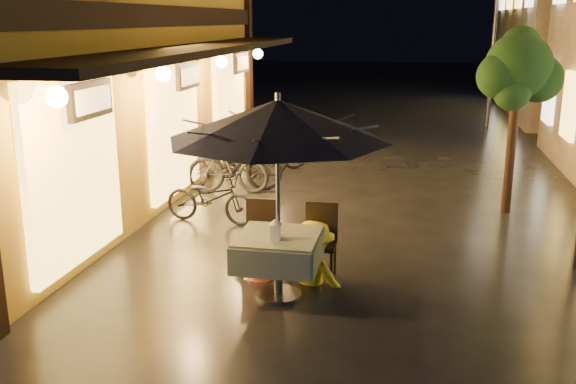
% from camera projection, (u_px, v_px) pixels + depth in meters
% --- Properties ---
extents(ground, '(90.00, 90.00, 0.00)m').
position_uv_depth(ground, '(337.00, 311.00, 7.38)').
color(ground, black).
rests_on(ground, ground).
extents(street_tree, '(1.43, 1.20, 3.15)m').
position_uv_depth(street_tree, '(519.00, 71.00, 10.57)').
color(street_tree, black).
rests_on(street_tree, ground).
extents(streetlamp_far, '(0.36, 0.36, 4.23)m').
position_uv_depth(streetlamp_far, '(494.00, 31.00, 19.31)').
color(streetlamp_far, '#59595E').
rests_on(streetlamp_far, ground).
extents(cafe_table, '(0.99, 0.99, 0.78)m').
position_uv_depth(cafe_table, '(278.00, 250.00, 7.64)').
color(cafe_table, '#59595E').
rests_on(cafe_table, ground).
extents(patio_umbrella, '(2.59, 2.59, 2.46)m').
position_uv_depth(patio_umbrella, '(278.00, 120.00, 7.23)').
color(patio_umbrella, '#59595E').
rests_on(patio_umbrella, ground).
extents(cafe_chair_left, '(0.42, 0.42, 0.97)m').
position_uv_depth(cafe_chair_left, '(260.00, 233.00, 8.42)').
color(cafe_chair_left, black).
rests_on(cafe_chair_left, ground).
extents(cafe_chair_right, '(0.42, 0.42, 0.97)m').
position_uv_depth(cafe_chair_right, '(320.00, 237.00, 8.27)').
color(cafe_chair_right, black).
rests_on(cafe_chair_right, ground).
extents(table_lantern, '(0.16, 0.16, 0.25)m').
position_uv_depth(table_lantern, '(276.00, 228.00, 7.41)').
color(table_lantern, white).
rests_on(table_lantern, cafe_table).
extents(person_orange, '(0.71, 0.57, 1.40)m').
position_uv_depth(person_orange, '(258.00, 224.00, 8.24)').
color(person_orange, '#E14D33').
rests_on(person_orange, ground).
extents(person_yellow, '(1.12, 0.82, 1.55)m').
position_uv_depth(person_yellow, '(314.00, 223.00, 8.04)').
color(person_yellow, yellow).
rests_on(person_yellow, ground).
extents(bicycle_0, '(1.64, 0.74, 0.83)m').
position_uv_depth(bicycle_0, '(211.00, 198.00, 10.51)').
color(bicycle_0, '#22232A').
rests_on(bicycle_0, ground).
extents(bicycle_1, '(1.92, 1.16, 1.11)m').
position_uv_depth(bicycle_1, '(235.00, 164.00, 12.33)').
color(bicycle_1, black).
rests_on(bicycle_1, ground).
extents(bicycle_2, '(1.93, 0.86, 0.98)m').
position_uv_depth(bicycle_2, '(224.00, 166.00, 12.49)').
color(bicycle_2, '#222329').
rests_on(bicycle_2, ground).
extents(bicycle_3, '(1.54, 0.45, 0.93)m').
position_uv_depth(bicycle_3, '(251.00, 153.00, 13.77)').
color(bicycle_3, black).
rests_on(bicycle_3, ground).
extents(bicycle_4, '(1.92, 0.95, 0.96)m').
position_uv_depth(bicycle_4, '(266.00, 147.00, 14.32)').
color(bicycle_4, black).
rests_on(bicycle_4, ground).
extents(bicycle_5, '(1.55, 1.01, 0.91)m').
position_uv_depth(bicycle_5, '(273.00, 134.00, 16.21)').
color(bicycle_5, black).
rests_on(bicycle_5, ground).
extents(bicycle_6, '(1.61, 1.05, 0.80)m').
position_uv_depth(bicycle_6, '(287.00, 137.00, 16.07)').
color(bicycle_6, black).
rests_on(bicycle_6, ground).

